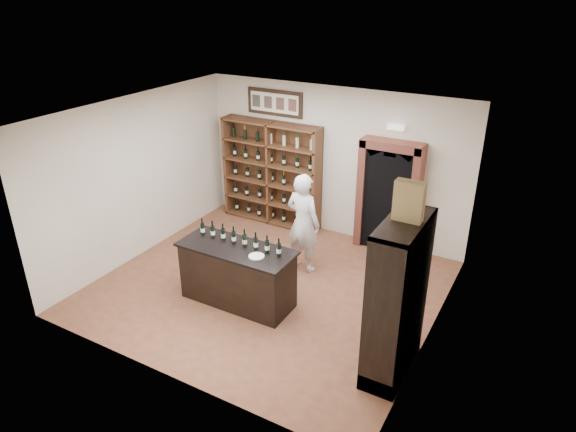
% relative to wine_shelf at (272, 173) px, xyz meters
% --- Properties ---
extents(floor, '(5.50, 5.50, 0.00)m').
position_rel_wine_shelf_xyz_m(floor, '(1.30, -2.33, -1.10)').
color(floor, brown).
rests_on(floor, ground).
extents(ceiling, '(5.50, 5.50, 0.00)m').
position_rel_wine_shelf_xyz_m(ceiling, '(1.30, -2.33, 1.90)').
color(ceiling, white).
rests_on(ceiling, wall_back).
extents(wall_back, '(5.50, 0.04, 3.00)m').
position_rel_wine_shelf_xyz_m(wall_back, '(1.30, 0.17, 0.40)').
color(wall_back, silver).
rests_on(wall_back, ground).
extents(wall_left, '(0.04, 5.00, 3.00)m').
position_rel_wine_shelf_xyz_m(wall_left, '(-1.45, -2.33, 0.40)').
color(wall_left, silver).
rests_on(wall_left, ground).
extents(wall_right, '(0.04, 5.00, 3.00)m').
position_rel_wine_shelf_xyz_m(wall_right, '(4.05, -2.33, 0.40)').
color(wall_right, silver).
rests_on(wall_right, ground).
extents(wine_shelf, '(2.20, 0.38, 2.20)m').
position_rel_wine_shelf_xyz_m(wine_shelf, '(0.00, 0.00, 0.00)').
color(wine_shelf, brown).
rests_on(wine_shelf, ground).
extents(framed_picture, '(1.25, 0.04, 0.52)m').
position_rel_wine_shelf_xyz_m(framed_picture, '(0.00, 0.14, 1.45)').
color(framed_picture, black).
rests_on(framed_picture, wall_back).
extents(arched_doorway, '(1.17, 0.35, 2.17)m').
position_rel_wine_shelf_xyz_m(arched_doorway, '(2.55, -0.00, 0.04)').
color(arched_doorway, black).
rests_on(arched_doorway, ground).
extents(emergency_light, '(0.30, 0.10, 0.10)m').
position_rel_wine_shelf_xyz_m(emergency_light, '(2.55, 0.09, 1.30)').
color(emergency_light, white).
rests_on(emergency_light, wall_back).
extents(tasting_counter, '(1.88, 0.78, 1.00)m').
position_rel_wine_shelf_xyz_m(tasting_counter, '(1.10, -2.93, -0.61)').
color(tasting_counter, black).
rests_on(tasting_counter, ground).
extents(counter_bottle_0, '(0.07, 0.07, 0.30)m').
position_rel_wine_shelf_xyz_m(counter_bottle_0, '(0.38, -2.84, 0.01)').
color(counter_bottle_0, black).
rests_on(counter_bottle_0, tasting_counter).
extents(counter_bottle_1, '(0.07, 0.07, 0.30)m').
position_rel_wine_shelf_xyz_m(counter_bottle_1, '(0.59, -2.84, 0.01)').
color(counter_bottle_1, black).
rests_on(counter_bottle_1, tasting_counter).
extents(counter_bottle_2, '(0.07, 0.07, 0.30)m').
position_rel_wine_shelf_xyz_m(counter_bottle_2, '(0.79, -2.84, 0.01)').
color(counter_bottle_2, black).
rests_on(counter_bottle_2, tasting_counter).
extents(counter_bottle_3, '(0.07, 0.07, 0.30)m').
position_rel_wine_shelf_xyz_m(counter_bottle_3, '(1.00, -2.84, 0.01)').
color(counter_bottle_3, black).
rests_on(counter_bottle_3, tasting_counter).
extents(counter_bottle_4, '(0.07, 0.07, 0.30)m').
position_rel_wine_shelf_xyz_m(counter_bottle_4, '(1.20, -2.84, 0.01)').
color(counter_bottle_4, black).
rests_on(counter_bottle_4, tasting_counter).
extents(counter_bottle_5, '(0.07, 0.07, 0.30)m').
position_rel_wine_shelf_xyz_m(counter_bottle_5, '(1.41, -2.84, 0.01)').
color(counter_bottle_5, black).
rests_on(counter_bottle_5, tasting_counter).
extents(counter_bottle_6, '(0.07, 0.07, 0.30)m').
position_rel_wine_shelf_xyz_m(counter_bottle_6, '(1.61, -2.84, 0.01)').
color(counter_bottle_6, black).
rests_on(counter_bottle_6, tasting_counter).
extents(counter_bottle_7, '(0.07, 0.07, 0.30)m').
position_rel_wine_shelf_xyz_m(counter_bottle_7, '(1.82, -2.84, 0.01)').
color(counter_bottle_7, black).
rests_on(counter_bottle_7, tasting_counter).
extents(side_cabinet, '(0.48, 1.20, 2.20)m').
position_rel_wine_shelf_xyz_m(side_cabinet, '(3.82, -3.23, -0.35)').
color(side_cabinet, black).
rests_on(side_cabinet, ground).
extents(shopkeeper, '(0.72, 0.52, 1.83)m').
position_rel_wine_shelf_xyz_m(shopkeeper, '(1.52, -1.48, -0.19)').
color(shopkeeper, silver).
rests_on(shopkeeper, ground).
extents(plate, '(0.24, 0.24, 0.02)m').
position_rel_wine_shelf_xyz_m(plate, '(1.54, -3.03, -0.09)').
color(plate, white).
rests_on(plate, tasting_counter).
extents(wine_crate, '(0.35, 0.15, 0.50)m').
position_rel_wine_shelf_xyz_m(wine_crate, '(3.80, -3.19, 1.35)').
color(wine_crate, tan).
rests_on(wine_crate, side_cabinet).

